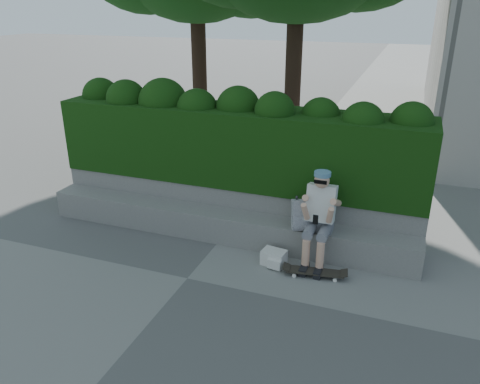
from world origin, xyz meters
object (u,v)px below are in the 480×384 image
at_px(skateboard, 315,272).
at_px(backpack_plaid, 302,215).
at_px(person, 320,214).
at_px(backpack_ground, 274,257).

relative_size(skateboard, backpack_plaid, 1.84).
distance_m(person, backpack_plaid, 0.29).
height_order(person, skateboard, person).
distance_m(skateboard, backpack_ground, 0.63).
xyz_separation_m(skateboard, backpack_ground, (-0.62, 0.11, 0.04)).
distance_m(backpack_plaid, backpack_ground, 0.74).
relative_size(backpack_plaid, backpack_ground, 1.31).
bearing_deg(backpack_ground, person, 36.31).
bearing_deg(person, skateboard, -81.58).
height_order(person, backpack_plaid, person).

